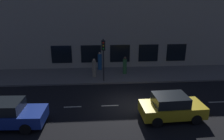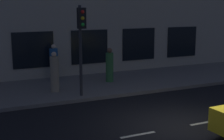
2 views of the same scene
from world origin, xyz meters
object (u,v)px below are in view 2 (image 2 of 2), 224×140
pedestrian_0 (54,64)px  pedestrian_1 (55,73)px  pedestrian_2 (110,66)px  traffic_light (81,33)px

pedestrian_0 → pedestrian_1: pedestrian_0 is taller
pedestrian_0 → pedestrian_2: size_ratio=1.07×
pedestrian_1 → pedestrian_0: bearing=32.5°
pedestrian_0 → pedestrian_1: (-2.28, 0.56, -0.02)m
pedestrian_0 → pedestrian_1: size_ratio=1.03×
pedestrian_1 → pedestrian_2: size_ratio=1.04×
pedestrian_0 → pedestrian_2: bearing=127.2°
pedestrian_2 → pedestrian_1: bearing=75.0°
pedestrian_0 → traffic_light: bearing=74.2°
pedestrian_0 → pedestrian_1: 2.35m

